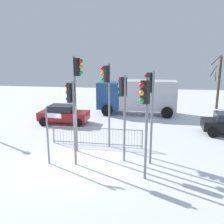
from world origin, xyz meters
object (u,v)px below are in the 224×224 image
traffic_light_foreground_left (150,97)px  traffic_light_rear_right (77,83)px  traffic_light_mid_right (72,104)px  direction_sign_post (49,133)px  traffic_light_rear_left (145,107)px  traffic_light_mid_left (123,99)px  bare_tree_left (218,82)px  delivery_truck (138,95)px  car_red_near (63,114)px  traffic_light_foreground_right (107,87)px

traffic_light_foreground_left → traffic_light_rear_right: bearing=118.5°
traffic_light_mid_right → direction_sign_post: traffic_light_mid_right is taller
traffic_light_rear_left → traffic_light_mid_left: (-1.08, 1.87, -0.02)m
traffic_light_mid_right → traffic_light_foreground_left: traffic_light_foreground_left is taller
traffic_light_foreground_left → direction_sign_post: size_ratio=1.61×
direction_sign_post → bare_tree_left: 18.76m
traffic_light_rear_left → delivery_truck: 12.27m
traffic_light_foreground_left → car_red_near: 9.39m
traffic_light_foreground_left → traffic_light_foreground_right: bearing=94.2°
traffic_light_rear_left → direction_sign_post: size_ratio=1.54×
traffic_light_mid_left → car_red_near: 8.41m
direction_sign_post → traffic_light_foreground_right: bearing=53.8°
traffic_light_mid_right → traffic_light_rear_right: 1.72m
traffic_light_rear_left → traffic_light_mid_left: bearing=-27.2°
delivery_truck → bare_tree_left: bare_tree_left is taller
traffic_light_foreground_right → traffic_light_mid_left: bearing=173.1°
traffic_light_rear_right → traffic_light_rear_left: bearing=66.8°
traffic_light_rear_right → traffic_light_foreground_right: traffic_light_rear_right is taller
car_red_near → bare_tree_left: bearing=28.9°
traffic_light_foreground_left → delivery_truck: size_ratio=0.63×
traffic_light_mid_right → delivery_truck: traffic_light_mid_right is taller
delivery_truck → traffic_light_rear_left: bearing=95.0°
traffic_light_rear_left → bare_tree_left: bare_tree_left is taller
traffic_light_mid_right → direction_sign_post: (-1.11, -0.20, -1.38)m
traffic_light_rear_left → direction_sign_post: traffic_light_rear_left is taller
traffic_light_rear_right → traffic_light_mid_left: size_ratio=1.21×
traffic_light_mid_right → delivery_truck: 11.44m
traffic_light_rear_left → traffic_light_rear_right: size_ratio=0.83×
traffic_light_rear_left → traffic_light_foreground_left: bearing=-63.4°
traffic_light_mid_left → delivery_truck: (0.16, 10.29, -1.37)m
traffic_light_rear_left → car_red_near: 10.48m
direction_sign_post → bare_tree_left: size_ratio=0.51×
car_red_near → bare_tree_left: size_ratio=0.70×
traffic_light_rear_left → traffic_light_foreground_right: (-2.16, 3.49, 0.33)m
traffic_light_rear_left → traffic_light_mid_right: bearing=15.4°
traffic_light_mid_right → car_red_near: size_ratio=1.05×
traffic_light_rear_right → car_red_near: size_ratio=1.34×
bare_tree_left → traffic_light_rear_left: bearing=-113.7°
traffic_light_foreground_left → traffic_light_rear_left: traffic_light_foreground_left is taller
traffic_light_mid_right → direction_sign_post: bearing=131.4°
traffic_light_rear_right → car_red_near: traffic_light_rear_right is taller
bare_tree_left → delivery_truck: bearing=-155.6°
direction_sign_post → car_red_near: direction_sign_post is taller
direction_sign_post → delivery_truck: size_ratio=0.39×
traffic_light_rear_left → traffic_light_rear_right: traffic_light_rear_right is taller
traffic_light_foreground_right → delivery_truck: (1.24, 8.67, -1.72)m
traffic_light_rear_left → direction_sign_post: bearing=22.0°
traffic_light_mid_left → direction_sign_post: bearing=155.9°
direction_sign_post → bare_tree_left: bare_tree_left is taller
traffic_light_rear_right → traffic_light_mid_left: 2.65m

